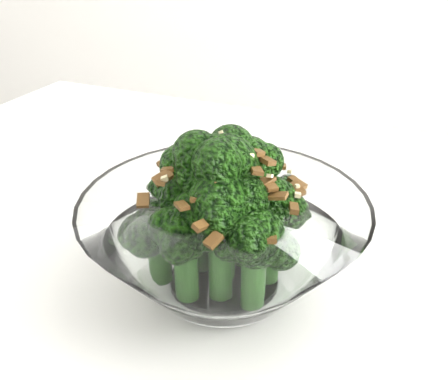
# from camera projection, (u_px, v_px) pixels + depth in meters

# --- Properties ---
(table) EXTENTS (1.38, 1.12, 0.75)m
(table) POSITION_uv_depth(u_px,v_px,m) (268.00, 302.00, 0.55)
(table) COLOR white
(table) RESTS_ON ground
(broccoli_dish) EXTENTS (0.25, 0.25, 0.16)m
(broccoli_dish) POSITION_uv_depth(u_px,v_px,m) (223.00, 232.00, 0.44)
(broccoli_dish) COLOR white
(broccoli_dish) RESTS_ON table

